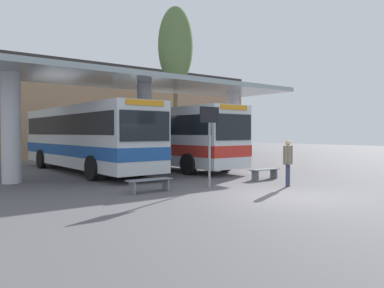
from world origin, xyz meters
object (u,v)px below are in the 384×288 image
transit_bus_left_bay (85,136)px  poplar_tree_behind_right (176,47)px  transit_bus_center_bay (172,136)px  pedestrian_waiting (288,158)px  waiting_bench_mid_platform (150,182)px  info_sign_platform (209,130)px  waiting_bench_near_pillar (265,172)px

transit_bus_left_bay → poplar_tree_behind_right: bearing=-153.1°
transit_bus_center_bay → pedestrian_waiting: 8.70m
transit_bus_left_bay → pedestrian_waiting: (4.10, -10.14, -0.83)m
transit_bus_center_bay → waiting_bench_mid_platform: (-5.47, -6.56, -1.57)m
waiting_bench_mid_platform → info_sign_platform: 3.04m
transit_bus_center_bay → waiting_bench_mid_platform: bearing=49.0°
transit_bus_left_bay → waiting_bench_mid_platform: size_ratio=7.35×
transit_bus_left_bay → waiting_bench_mid_platform: 8.25m
waiting_bench_mid_platform → poplar_tree_behind_right: 18.59m
transit_bus_left_bay → pedestrian_waiting: size_ratio=7.00×
pedestrian_waiting → poplar_tree_behind_right: 17.76m
transit_bus_center_bay → poplar_tree_behind_right: poplar_tree_behind_right is taller
pedestrian_waiting → poplar_tree_behind_right: size_ratio=0.15×
transit_bus_left_bay → info_sign_platform: (1.54, -8.49, 0.26)m
waiting_bench_mid_platform → poplar_tree_behind_right: poplar_tree_behind_right is taller
transit_bus_left_bay → waiting_bench_near_pillar: transit_bus_left_bay is taller
waiting_bench_near_pillar → pedestrian_waiting: 2.46m
info_sign_platform → poplar_tree_behind_right: bearing=59.6°
transit_bus_left_bay → info_sign_platform: transit_bus_left_bay is taller
waiting_bench_near_pillar → waiting_bench_mid_platform: 5.99m
transit_bus_center_bay → poplar_tree_behind_right: bearing=-127.8°
waiting_bench_mid_platform → pedestrian_waiting: bearing=-22.9°
waiting_bench_near_pillar → info_sign_platform: (-3.61, -0.43, 1.84)m
transit_bus_left_bay → waiting_bench_near_pillar: (5.15, -8.05, -1.58)m
transit_bus_left_bay → transit_bus_center_bay: bearing=161.2°
waiting_bench_near_pillar → transit_bus_left_bay: bearing=122.6°
transit_bus_center_bay → poplar_tree_behind_right: 10.59m
waiting_bench_near_pillar → waiting_bench_mid_platform: size_ratio=0.91×
info_sign_platform → pedestrian_waiting: info_sign_platform is taller
transit_bus_center_bay → transit_bus_left_bay: bearing=-19.2°
waiting_bench_near_pillar → info_sign_platform: 4.08m
transit_bus_left_bay → waiting_bench_mid_platform: transit_bus_left_bay is taller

